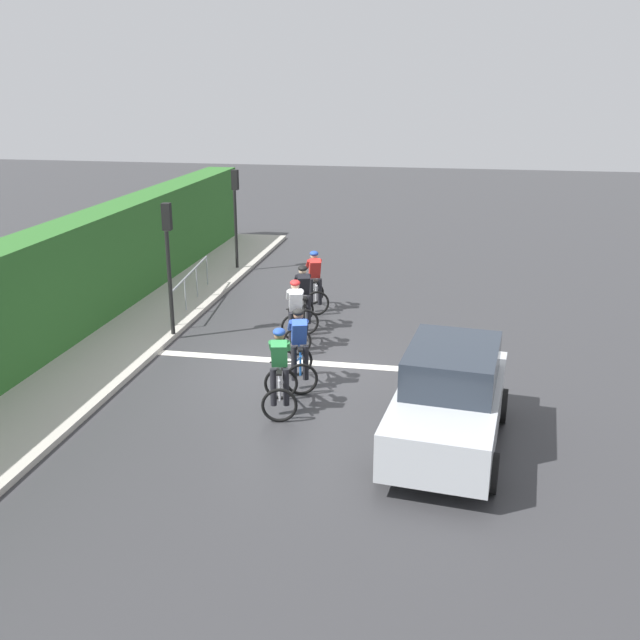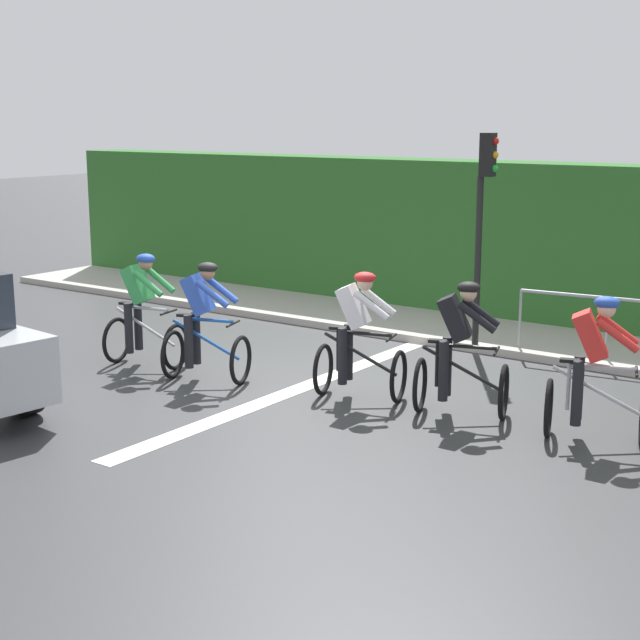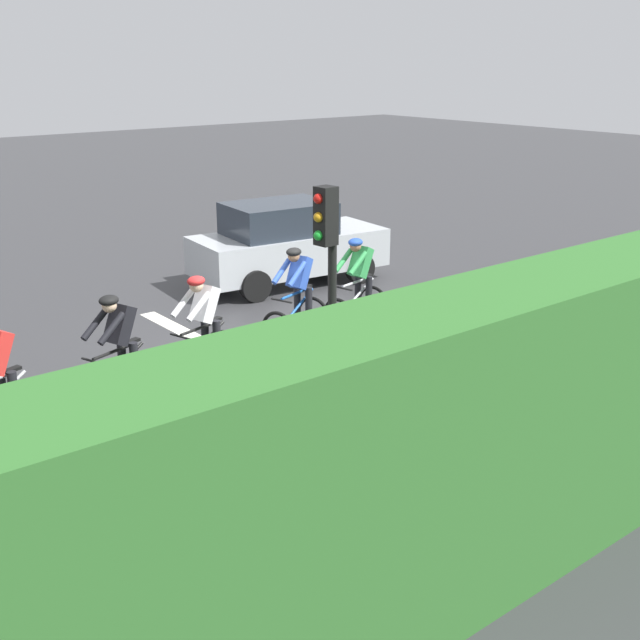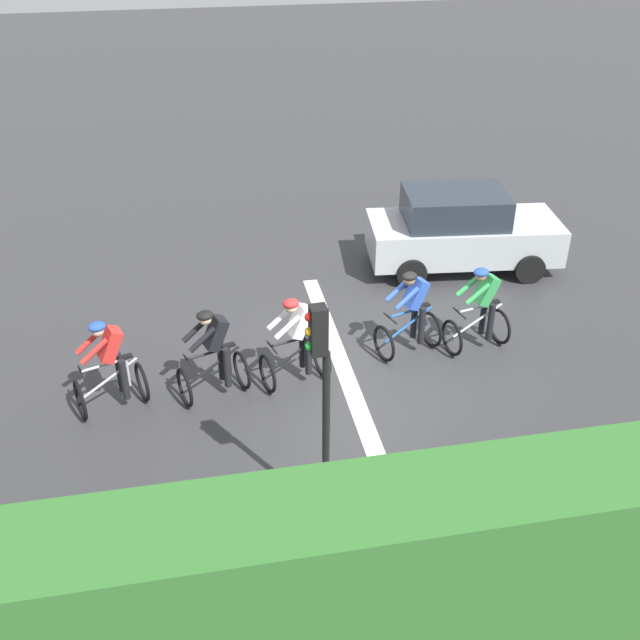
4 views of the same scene
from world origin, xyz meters
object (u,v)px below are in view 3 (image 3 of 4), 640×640
(pedestrian_railing_kerbside, at_px, (153,486))
(traffic_light_near_crossing, at_px, (328,286))
(cyclist_fourth, at_px, (297,297))
(cyclist_trailing, at_px, (358,285))
(cyclist_second, at_px, (119,354))
(cyclist_mid, at_px, (203,331))
(car_silver, at_px, (287,243))

(pedestrian_railing_kerbside, bearing_deg, traffic_light_near_crossing, -79.99)
(cyclist_fourth, bearing_deg, cyclist_trailing, -94.68)
(cyclist_second, bearing_deg, cyclist_mid, -85.58)
(cyclist_second, distance_m, pedestrian_railing_kerbside, 3.71)
(cyclist_trailing, bearing_deg, pedestrian_railing_kerbside, 123.25)
(cyclist_fourth, bearing_deg, cyclist_mid, 104.07)
(cyclist_second, height_order, cyclist_mid, same)
(cyclist_second, relative_size, pedestrian_railing_kerbside, 0.42)
(car_silver, relative_size, pedestrian_railing_kerbside, 1.08)
(cyclist_mid, distance_m, pedestrian_railing_kerbside, 4.48)
(cyclist_mid, xyz_separation_m, cyclist_trailing, (0.44, -3.44, 0.00))
(cyclist_fourth, distance_m, cyclist_trailing, 1.28)
(cyclist_mid, relative_size, cyclist_fourth, 1.00)
(cyclist_second, xyz_separation_m, car_silver, (3.73, -5.62, 0.08))
(cyclist_fourth, xyz_separation_m, pedestrian_railing_kerbside, (-4.12, 4.86, 0.01))
(cyclist_mid, bearing_deg, cyclist_trailing, -82.72)
(traffic_light_near_crossing, relative_size, pedestrian_railing_kerbside, 0.85)
(cyclist_fourth, height_order, car_silver, car_silver)
(pedestrian_railing_kerbside, bearing_deg, car_silver, -43.82)
(cyclist_fourth, distance_m, pedestrian_railing_kerbside, 6.37)
(cyclist_trailing, bearing_deg, cyclist_second, 96.46)
(cyclist_fourth, bearing_deg, cyclist_second, 100.36)
(cyclist_second, height_order, cyclist_trailing, same)
(cyclist_mid, relative_size, traffic_light_near_crossing, 0.50)
(car_silver, bearing_deg, cyclist_trailing, 166.19)
(cyclist_second, xyz_separation_m, cyclist_fourth, (0.65, -3.56, 0.00))
(cyclist_second, relative_size, car_silver, 0.39)
(cyclist_second, height_order, cyclist_fourth, same)
(cyclist_fourth, height_order, cyclist_trailing, same)
(cyclist_second, relative_size, cyclist_mid, 1.00)
(car_silver, xyz_separation_m, pedestrian_railing_kerbside, (-7.20, 6.91, -0.07))
(cyclist_second, xyz_separation_m, traffic_light_near_crossing, (-3.03, -1.21, 1.43))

